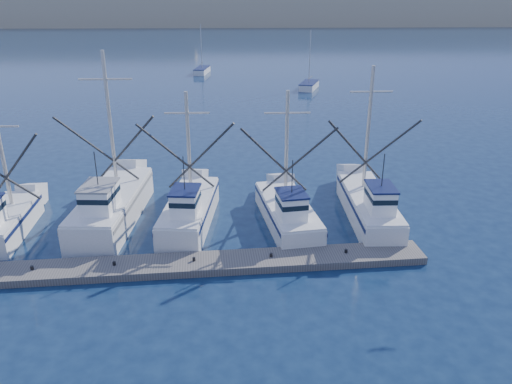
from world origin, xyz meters
TOP-DOWN VIEW (x-y plane):
  - ground at (0.00, 0.00)m, footprint 500.00×500.00m
  - floating_dock at (-10.11, 5.52)m, footprint 30.22×3.96m
  - dune_ridge at (0.00, 210.00)m, footprint 360.00×60.00m
  - trawler_fleet at (-10.08, 10.71)m, footprint 29.31×9.79m
  - sailboat_near at (5.85, 55.30)m, footprint 3.59×5.63m
  - sailboat_far at (-10.44, 70.53)m, footprint 2.64×6.05m

SIDE VIEW (x-z plane):
  - ground at x=0.00m, z-range 0.00..0.00m
  - floating_dock at x=-10.11m, z-range 0.00..0.40m
  - sailboat_far at x=-10.44m, z-range -3.56..4.54m
  - sailboat_near at x=5.85m, z-range -3.56..4.54m
  - trawler_fleet at x=-10.08m, z-range -4.06..6.04m
  - dune_ridge at x=0.00m, z-range 0.00..10.00m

